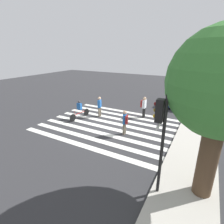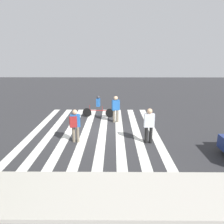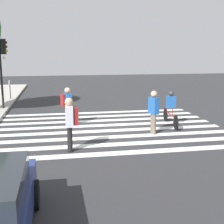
% 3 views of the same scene
% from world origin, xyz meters
% --- Properties ---
extents(ground_plane, '(60.00, 60.00, 0.00)m').
position_xyz_m(ground_plane, '(0.00, 0.00, 0.00)').
color(ground_plane, '#2D2D30').
extents(sidewalk_curb, '(36.00, 2.50, 0.14)m').
position_xyz_m(sidewalk_curb, '(0.00, 6.25, 0.07)').
color(sidewalk_curb, '#ADA89E').
rests_on(sidewalk_curb, ground_plane).
extents(crosswalk_stripes, '(7.47, 10.00, 0.01)m').
position_xyz_m(crosswalk_stripes, '(0.00, 0.00, 0.00)').
color(crosswalk_stripes, silver).
rests_on(crosswalk_stripes, ground_plane).
extents(pedestrian_child_with_backpack, '(0.53, 0.51, 1.76)m').
position_xyz_m(pedestrian_child_with_backpack, '(0.84, 1.79, 1.03)').
color(pedestrian_child_with_backpack, '#6B6051').
rests_on(pedestrian_child_with_backpack, ground_plane).
extents(pedestrian_adult_tall_backpack, '(0.52, 0.44, 1.85)m').
position_xyz_m(pedestrian_adult_tall_backpack, '(-2.96, 1.82, 1.08)').
color(pedestrian_adult_tall_backpack, black).
rests_on(pedestrian_adult_tall_backpack, ground_plane).
extents(pedestrian_adult_yellow_jacket, '(0.54, 0.36, 1.80)m').
position_xyz_m(pedestrian_adult_yellow_jacket, '(-1.29, -1.65, 1.02)').
color(pedestrian_adult_yellow_jacket, '#6B6051').
rests_on(pedestrian_adult_yellow_jacket, ground_plane).
extents(cyclist_far_lane, '(2.33, 0.42, 1.60)m').
position_xyz_m(cyclist_far_lane, '(-0.04, -2.88, 0.86)').
color(cyclist_far_lane, black).
rests_on(cyclist_far_lane, ground_plane).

